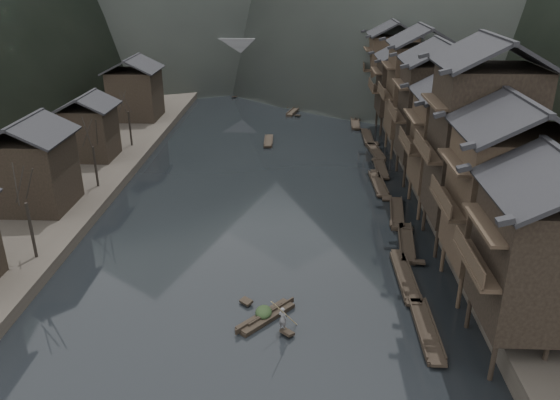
{
  "coord_description": "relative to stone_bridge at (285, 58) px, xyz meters",
  "views": [
    {
      "loc": [
        3.45,
        -34.96,
        21.28
      ],
      "look_at": [
        1.65,
        8.75,
        2.5
      ],
      "focal_mm": 35.0,
      "sensor_mm": 36.0,
      "label": 1
    }
  ],
  "objects": [
    {
      "name": "bare_trees",
      "position": [
        -17.0,
        -65.16,
        0.75
      ],
      "size": [
        3.26,
        43.04,
        6.52
      ],
      "color": "black",
      "rests_on": "left_bank"
    },
    {
      "name": "water",
      "position": [
        0.0,
        -72.0,
        -5.11
      ],
      "size": [
        300.0,
        300.0,
        0.0
      ],
      "primitive_type": "plane",
      "color": "black",
      "rests_on": "ground"
    },
    {
      "name": "midriver_boats",
      "position": [
        -1.9,
        -23.08,
        -4.91
      ],
      "size": [
        12.32,
        33.47,
        0.45
      ],
      "color": "black",
      "rests_on": "water"
    },
    {
      "name": "cargo_heap",
      "position": [
        1.14,
        -77.07,
        -4.35
      ],
      "size": [
        1.1,
        1.43,
        0.66
      ],
      "primitive_type": "ellipsoid",
      "color": "black",
      "rests_on": "hero_sampan"
    },
    {
      "name": "moored_sampans",
      "position": [
        11.97,
        -45.21,
        -4.91
      ],
      "size": [
        3.05,
        73.04,
        0.47
      ],
      "color": "black",
      "rests_on": "water"
    },
    {
      "name": "left_bank",
      "position": [
        -35.0,
        -32.0,
        -4.51
      ],
      "size": [
        40.0,
        200.0,
        1.2
      ],
      "primitive_type": "cube",
      "color": "#2D2823",
      "rests_on": "ground"
    },
    {
      "name": "stone_bridge",
      "position": [
        0.0,
        0.0,
        0.0
      ],
      "size": [
        40.0,
        6.0,
        9.0
      ],
      "color": "#4C4C4F",
      "rests_on": "ground"
    },
    {
      "name": "stilt_houses",
      "position": [
        17.28,
        -52.99,
        3.8
      ],
      "size": [
        9.0,
        67.6,
        16.96
      ],
      "color": "black",
      "rests_on": "ground"
    },
    {
      "name": "boatman",
      "position": [
        2.44,
        -78.56,
        -3.87
      ],
      "size": [
        0.7,
        0.64,
        1.61
      ],
      "primitive_type": "imported",
      "rotation": [
        0.0,
        0.0,
        2.58
      ],
      "color": "#5D5C5F",
      "rests_on": "hero_sampan"
    },
    {
      "name": "bamboo_pole",
      "position": [
        2.64,
        -78.56,
        -1.48
      ],
      "size": [
        1.77,
        1.95,
        3.18
      ],
      "primitive_type": "cylinder",
      "rotation": [
        0.68,
        0.0,
        -0.73
      ],
      "color": "#8C7A51",
      "rests_on": "boatman"
    },
    {
      "name": "right_bank",
      "position": [
        35.0,
        -32.0,
        -4.21
      ],
      "size": [
        40.0,
        200.0,
        1.8
      ],
      "primitive_type": "cube",
      "color": "#2D2823",
      "rests_on": "ground"
    },
    {
      "name": "hero_sampan",
      "position": [
        1.29,
        -77.25,
        -4.91
      ],
      "size": [
        3.91,
        4.3,
        0.44
      ],
      "color": "black",
      "rests_on": "water"
    },
    {
      "name": "left_houses",
      "position": [
        -20.5,
        -51.88,
        0.55
      ],
      "size": [
        8.1,
        53.2,
        8.73
      ],
      "color": "black",
      "rests_on": "left_bank"
    }
  ]
}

